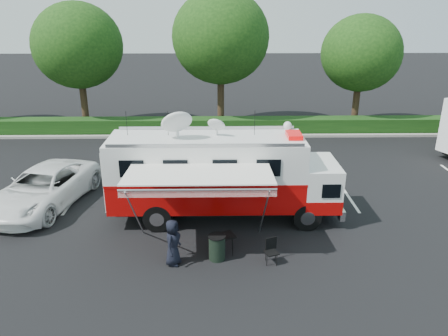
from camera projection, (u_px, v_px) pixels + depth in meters
The scene contains 10 objects.
ground_plane at pixel (224, 217), 17.34m from camera, with size 120.00×120.00×0.00m, color black.
back_border at pixel (239, 53), 27.65m from camera, with size 60.00×6.14×8.87m.
stall_lines at pixel (212, 187), 20.14m from camera, with size 24.12×5.50×0.01m.
command_truck at pixel (222, 175), 16.70m from camera, with size 8.79×2.42×4.22m.
awning at pixel (199, 178), 14.02m from camera, with size 4.80×2.49×2.90m.
white_suv at pixel (46, 205), 18.35m from camera, with size 2.64×5.73×1.59m, color white.
person at pixel (174, 263), 14.26m from camera, with size 0.77×0.50×1.58m, color black.
folding_table at pixel (223, 237), 14.63m from camera, with size 0.95×0.83×0.68m.
folding_chair at pixel (271, 248), 14.20m from camera, with size 0.52×0.55×0.84m.
trash_bin at pixel (217, 247), 14.37m from camera, with size 0.59×0.59×0.87m.
Camera 1 is at (-0.27, -15.52, 7.99)m, focal length 35.00 mm.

